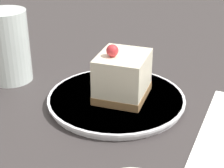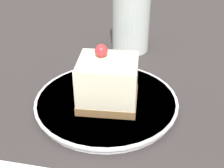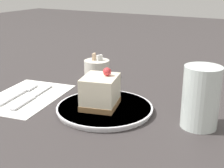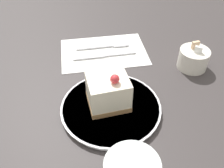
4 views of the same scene
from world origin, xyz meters
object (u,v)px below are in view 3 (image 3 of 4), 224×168
Objects in this scene: plate at (105,108)px; sugar_bowl at (97,68)px; cake_slice at (100,92)px; knife at (30,99)px; fork at (22,92)px; drinking_glass at (201,97)px.

plate is 2.85× the size of sugar_bowl.
sugar_bowl reaches higher than plate.
knife is (-0.20, -0.03, -0.05)m from cake_slice.
plate is at bearing -7.65° from fork.
drinking_glass reaches higher than fork.
sugar_bowl reaches higher than knife.
cake_slice reaches higher than knife.
sugar_bowl is (0.10, 0.24, 0.02)m from fork.
cake_slice is at bearing -56.48° from sugar_bowl.
fork is at bearing -177.56° from plate.
plate is 0.27m from fork.
drinking_glass is (0.39, -0.20, 0.04)m from sugar_bowl.
plate is 0.21m from knife.
cake_slice is 0.66× the size of fork.
cake_slice reaches higher than fork.
sugar_bowl is 0.44m from drinking_glass.
drinking_glass is (0.49, 0.04, 0.06)m from fork.
cake_slice is 0.57× the size of knife.
cake_slice is 1.32× the size of sugar_bowl.
plate is 0.23m from drinking_glass.
cake_slice is 0.26m from fork.
knife is at bearing 174.26° from cake_slice.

